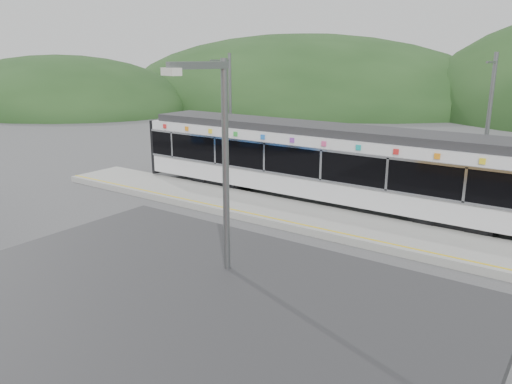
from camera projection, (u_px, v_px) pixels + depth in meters
The scene contains 9 objects.
ground at pixel (237, 237), 19.50m from camera, with size 120.00×120.00×0.00m, color #4C4C4F.
hills at pixel (437, 230), 20.22m from camera, with size 146.00×149.00×26.00m.
platform at pixel (282, 212), 22.06m from camera, with size 26.00×3.20×0.30m, color #9E9E99.
yellow_line at pixel (266, 217), 20.99m from camera, with size 26.00×0.10×0.01m, color yellow.
train at pixel (327, 162), 23.27m from camera, with size 20.44×3.01×3.74m.
catenary_mast_west at pixel (230, 112), 29.17m from camera, with size 0.18×1.80×7.00m.
catenary_mast_east at pixel (487, 133), 21.39m from camera, with size 0.18×1.80×7.00m.
station_shelter at pixel (197, 372), 8.66m from camera, with size 9.20×6.20×3.00m.
lamp_post at pixel (222, 217), 8.99m from camera, with size 0.41×1.21×6.81m.
Camera 1 is at (11.17, -14.56, 6.85)m, focal length 35.00 mm.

